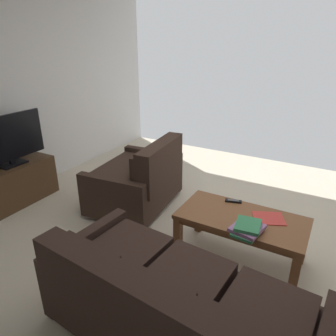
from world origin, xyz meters
name	(u,v)px	position (x,y,z in m)	size (l,w,h in m)	color
ground_plane	(216,246)	(0.00, 0.00, 0.00)	(5.77, 5.51, 0.01)	beige
wall_right	(12,91)	(2.88, 0.00, 1.34)	(0.12, 5.51, 2.69)	silver
sofa_main	(172,309)	(-0.15, 1.20, 0.34)	(1.89, 1.01, 0.79)	black
loveseat_near	(139,180)	(1.14, -0.29, 0.36)	(0.96, 1.20, 0.88)	black
coffee_table	(241,223)	(-0.25, 0.09, 0.40)	(1.14, 0.58, 0.47)	brown
tv_stand	(17,184)	(2.57, 0.39, 0.26)	(0.42, 0.96, 0.52)	#4C331E
flat_tv	(8,140)	(2.57, 0.39, 0.84)	(0.21, 0.97, 0.62)	black
book_stack	(247,228)	(-0.36, 0.30, 0.51)	(0.27, 0.30, 0.08)	#337F51
tv_remote	(233,201)	(-0.09, -0.14, 0.48)	(0.17, 0.09, 0.02)	black
loose_magazine	(269,218)	(-0.47, 0.00, 0.47)	(0.22, 0.26, 0.01)	#C63833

